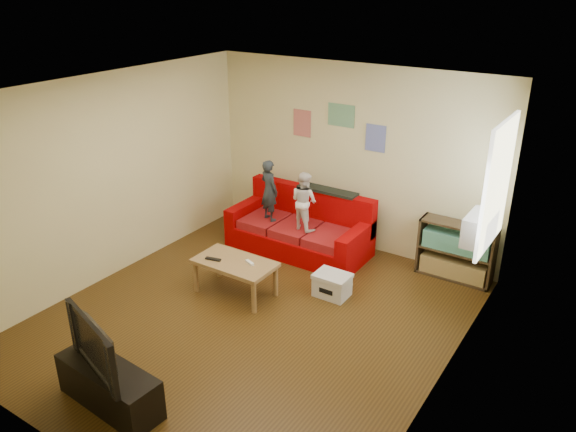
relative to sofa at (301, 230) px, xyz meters
The scene contains 17 objects.
room_shell 2.23m from the sofa, 75.55° to the right, with size 4.52×5.02×2.72m.
sofa is the anchor object (origin of this frame).
child_a 0.76m from the sofa, 159.33° to the right, with size 0.34×0.22×0.92m, color #262D33.
child_b 0.60m from the sofa, 49.08° to the right, with size 0.41×0.32×0.85m, color white.
coffee_table 1.56m from the sofa, 90.86° to the right, with size 1.04×0.57×0.47m.
remote 1.71m from the sofa, 99.26° to the right, with size 0.21×0.05×0.02m, color black.
game_controller 1.53m from the sofa, 83.31° to the right, with size 0.15×0.04×0.03m, color white.
bookshelf 2.23m from the sofa, 10.02° to the left, with size 1.00×0.30×0.80m.
window 3.03m from the sofa, ahead, with size 0.04×1.08×1.48m, color white.
ac_unit 2.72m from the sofa, ahead, with size 0.28×0.55×0.35m, color #B7B2A3.
artwork_left 1.59m from the sofa, 121.97° to the left, with size 0.30×0.01×0.40m, color #D87266.
artwork_center 1.77m from the sofa, 62.92° to the left, with size 0.42×0.01×0.32m, color #72B27F.
artwork_right 1.73m from the sofa, 34.19° to the left, with size 0.30×0.01×0.38m, color #727FCC.
file_box 1.40m from the sofa, 41.56° to the right, with size 0.44×0.34×0.31m.
tv_stand 3.82m from the sofa, 86.41° to the right, with size 1.14×0.38×0.43m, color black.
television 3.84m from the sofa, 86.41° to the right, with size 0.98×0.13×0.57m, color black.
tissue 1.32m from the sofa, 28.47° to the right, with size 0.09×0.09×0.09m, color silver.
Camera 1 is at (3.48, -4.52, 3.80)m, focal length 35.00 mm.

